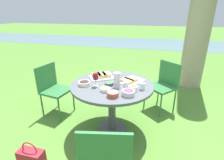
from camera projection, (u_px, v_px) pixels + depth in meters
ground_plane at (112, 128)px, 2.76m from camera, size 40.00×40.00×0.00m
river_strip at (148, 43)px, 9.88m from camera, size 40.00×3.57×0.01m
tree_trunk_main at (203, 2)px, 3.66m from camera, size 0.52×0.52×3.78m
dining_table at (112, 91)px, 2.52m from camera, size 1.17×1.17×0.76m
chair_near_left at (53, 86)px, 3.00m from camera, size 0.49×0.50×0.89m
chair_near_right at (106, 158)px, 1.54m from camera, size 0.52×0.50×0.89m
chair_far_back at (164, 82)px, 3.15m from camera, size 0.61×0.61×0.89m
water_pitcher at (117, 80)px, 2.33m from camera, size 0.10×0.09×0.21m
wine_glass at (96, 77)px, 2.35m from camera, size 0.07×0.07×0.19m
platter_bread_main at (130, 81)px, 2.53m from camera, size 0.41×0.44×0.06m
platter_charcuterie at (102, 76)px, 2.68m from camera, size 0.43×0.40×0.07m
bowl_fries at (105, 89)px, 2.24m from camera, size 0.13×0.13×0.05m
bowl_salad at (109, 84)px, 2.43m from camera, size 0.12×0.12×0.04m
bowl_olives at (84, 83)px, 2.42m from camera, size 0.17×0.17×0.05m
bowl_dip_red at (128, 93)px, 2.13m from camera, size 0.16×0.16×0.07m
bowl_dip_cream at (113, 94)px, 2.10m from camera, size 0.14×0.14×0.06m
bowl_roasted_veg at (134, 88)px, 2.25m from camera, size 0.11×0.11×0.07m
cup_water_near at (126, 85)px, 2.29m from camera, size 0.07×0.07×0.11m
cup_water_far at (142, 86)px, 2.29m from camera, size 0.07×0.07×0.09m
handbag at (32, 159)px, 2.03m from camera, size 0.30×0.14×0.37m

